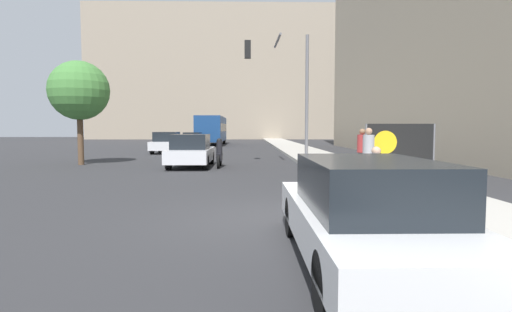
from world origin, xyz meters
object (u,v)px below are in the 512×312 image
Objects in this scene: motorcycle_on_road at (219,155)px; car_on_road_midblock at (167,143)px; street_tree_near_curb at (79,91)px; traffic_light_pole at (286,77)px; car_on_road_nearest at (191,151)px; protest_banner at (399,150)px; parked_car_curbside at (366,213)px; car_on_road_distant at (193,140)px; seated_protester at (376,170)px; city_bus_on_road at (212,129)px; jogger_on_sidewalk at (368,155)px; pedestrian_behind at (362,151)px.

car_on_road_midblock is at bearing 112.95° from motorcycle_on_road.
motorcycle_on_road is 7.69m from street_tree_near_curb.
car_on_road_nearest is at bearing -168.44° from traffic_light_pole.
protest_banner reaches higher than parked_car_curbside.
car_on_road_distant is at bearing 97.59° from car_on_road_nearest.
parked_car_curbside reaches higher than seated_protester.
city_bus_on_road reaches higher than car_on_road_nearest.
seated_protester is 0.72× the size of jogger_on_sidewalk.
motorcycle_on_road is at bearing -162.04° from traffic_light_pole.
seated_protester is at bearing -42.54° from street_tree_near_curb.
car_on_road_nearest is (-4.14, 13.57, 0.05)m from parked_car_curbside.
car_on_road_nearest is at bearing -29.78° from jogger_on_sidewalk.
jogger_on_sidewalk is (0.55, 2.44, 0.20)m from seated_protester.
car_on_road_distant is (-9.16, 23.91, -0.27)m from pedestrian_behind.
protest_banner is 9.63m from car_on_road_nearest.
seated_protester is 21.80m from car_on_road_midblock.
parked_car_curbside is 14.18m from car_on_road_nearest.
motorcycle_on_road is 0.41× the size of street_tree_near_curb.
car_on_road_midblock is at bearing -97.33° from city_bus_on_road.
parked_car_curbside is (-3.26, -7.42, -0.40)m from protest_banner.
seated_protester is 10.78m from car_on_road_nearest.
traffic_light_pole is at bearing -76.86° from city_bus_on_road.
pedestrian_behind reaches higher than car_on_road_nearest.
city_bus_on_road is at bearing 82.67° from car_on_road_midblock.
street_tree_near_curb is (-10.08, 0.32, -0.67)m from traffic_light_pole.
traffic_light_pole is 1.32× the size of parked_car_curbside.
city_bus_on_road is 2.15× the size of street_tree_near_curb.
car_on_road_distant reaches higher than parked_car_curbside.
traffic_light_pole reaches higher than motorcycle_on_road.
traffic_light_pole reaches higher than car_on_road_distant.
car_on_road_midblock is 2.03× the size of motorcycle_on_road.
street_tree_near_curb is (-6.92, 1.34, 3.06)m from motorcycle_on_road.
traffic_light_pole is 1.42× the size of car_on_road_nearest.
motorcycle_on_road is at bearing 135.23° from protest_banner.
city_bus_on_road is (-1.34, 25.79, 1.03)m from car_on_road_nearest.
car_on_road_nearest is 19.29m from car_on_road_distant.
protest_banner reaches higher than pedestrian_behind.
street_tree_near_curb reaches higher than parked_car_curbside.
car_on_road_midblock is at bearing -44.12° from jogger_on_sidewalk.
seated_protester is 10.05m from motorcycle_on_road.
car_on_road_midblock is 15.23m from city_bus_on_road.
car_on_road_distant is at bearing 85.06° from car_on_road_midblock.
parked_car_curbside is at bearing -56.63° from street_tree_near_curb.
car_on_road_nearest is (-6.25, 6.71, -0.25)m from jogger_on_sidewalk.
traffic_light_pole is at bearing -59.62° from jogger_on_sidewalk.
seated_protester is 0.19× the size of traffic_light_pole.
pedestrian_behind reaches higher than car_on_road_distant.
protest_banner is at bearing 73.34° from seated_protester.
jogger_on_sidewalk is 9.17m from car_on_road_nearest.
jogger_on_sidewalk is 0.39× the size of car_on_road_distant.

